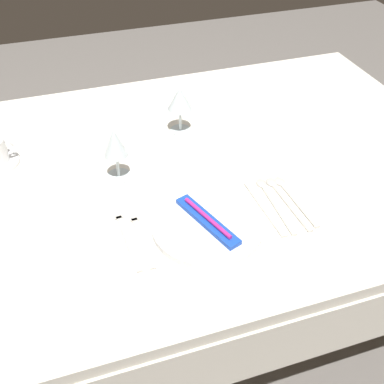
{
  "coord_description": "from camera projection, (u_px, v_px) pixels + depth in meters",
  "views": [
    {
      "loc": [
        -0.26,
        -1.04,
        1.55
      ],
      "look_at": [
        0.03,
        -0.15,
        0.76
      ],
      "focal_mm": 44.08,
      "sensor_mm": 36.0,
      "label": 1
    }
  ],
  "objects": [
    {
      "name": "spoon_soup",
      "position": [
        271.0,
        199.0,
        1.24
      ],
      "size": [
        0.03,
        0.23,
        0.01
      ],
      "color": "beige",
      "rests_on": "dining_table"
    },
    {
      "name": "dinner_plate",
      "position": [
        207.0,
        225.0,
        1.15
      ],
      "size": [
        0.27,
        0.27,
        0.02
      ],
      "primitive_type": "cylinder",
      "color": "white",
      "rests_on": "dining_table"
    },
    {
      "name": "fork_inner",
      "position": [
        126.0,
        235.0,
        1.13
      ],
      "size": [
        0.03,
        0.22,
        0.0
      ],
      "color": "beige",
      "rests_on": "dining_table"
    },
    {
      "name": "wine_glass_left",
      "position": [
        180.0,
        101.0,
        1.42
      ],
      "size": [
        0.08,
        0.08,
        0.15
      ],
      "color": "silver",
      "rests_on": "dining_table"
    },
    {
      "name": "ground_plane",
      "position": [
        172.0,
        321.0,
        1.82
      ],
      "size": [
        6.0,
        6.0,
        0.0
      ],
      "primitive_type": "plane",
      "color": "slate"
    },
    {
      "name": "toothbrush_package",
      "position": [
        207.0,
        220.0,
        1.14
      ],
      "size": [
        0.1,
        0.21,
        0.02
      ],
      "color": "blue",
      "rests_on": "dinner_plate"
    },
    {
      "name": "dining_table",
      "position": [
        166.0,
        190.0,
        1.4
      ],
      "size": [
        1.8,
        1.11,
        0.74
      ],
      "color": "silver",
      "rests_on": "ground"
    },
    {
      "name": "spoon_dessert",
      "position": [
        283.0,
        197.0,
        1.24
      ],
      "size": [
        0.03,
        0.22,
        0.01
      ],
      "color": "beige",
      "rests_on": "dining_table"
    },
    {
      "name": "dinner_knife",
      "position": [
        266.0,
        210.0,
        1.2
      ],
      "size": [
        0.02,
        0.22,
        0.0
      ],
      "color": "beige",
      "rests_on": "dining_table"
    },
    {
      "name": "spoon_tea",
      "position": [
        291.0,
        195.0,
        1.25
      ],
      "size": [
        0.03,
        0.21,
        0.01
      ],
      "color": "beige",
      "rests_on": "dining_table"
    },
    {
      "name": "fork_outer",
      "position": [
        140.0,
        235.0,
        1.13
      ],
      "size": [
        0.02,
        0.21,
        0.0
      ],
      "color": "beige",
      "rests_on": "dining_table"
    },
    {
      "name": "wine_glass_centre",
      "position": [
        115.0,
        144.0,
        1.25
      ],
      "size": [
        0.07,
        0.07,
        0.16
      ],
      "color": "silver",
      "rests_on": "dining_table"
    }
  ]
}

